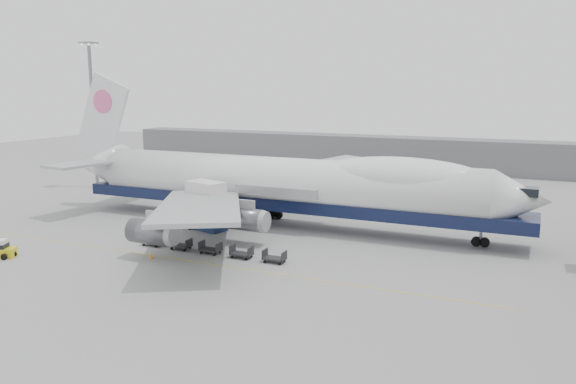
% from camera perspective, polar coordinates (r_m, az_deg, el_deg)
% --- Properties ---
extents(ground, '(260.00, 260.00, 0.00)m').
position_cam_1_polar(ground, '(63.41, -5.40, -5.71)').
color(ground, gray).
rests_on(ground, ground).
extents(apron_line, '(60.00, 0.15, 0.01)m').
position_cam_1_polar(apron_line, '(58.51, -8.32, -7.18)').
color(apron_line, gold).
rests_on(apron_line, ground).
extents(hangar, '(110.00, 8.00, 7.00)m').
position_cam_1_polar(hangar, '(130.04, 6.04, 4.24)').
color(hangar, slate).
rests_on(hangar, ground).
extents(floodlight_mast, '(2.40, 2.40, 25.43)m').
position_cam_1_polar(floodlight_mast, '(105.53, -19.23, 8.11)').
color(floodlight_mast, slate).
rests_on(floodlight_mast, ground).
extents(airliner, '(67.00, 55.30, 19.98)m').
position_cam_1_polar(airliner, '(72.29, -0.34, 0.93)').
color(airliner, white).
rests_on(airliner, ground).
extents(catering_truck, '(5.72, 4.57, 6.15)m').
position_cam_1_polar(catering_truck, '(71.42, -8.30, -1.07)').
color(catering_truck, navy).
rests_on(catering_truck, ground).
extents(baggage_tug, '(2.96, 2.34, 1.92)m').
position_cam_1_polar(baggage_tug, '(66.97, -27.14, -5.22)').
color(baggage_tug, yellow).
rests_on(baggage_tug, ground).
extents(traffic_cone, '(0.42, 0.42, 0.62)m').
position_cam_1_polar(traffic_cone, '(61.14, -13.74, -6.31)').
color(traffic_cone, orange).
rests_on(traffic_cone, ground).
extents(dolly_0, '(2.30, 1.35, 1.30)m').
position_cam_1_polar(dolly_0, '(65.87, -13.60, -4.87)').
color(dolly_0, '#2D2D30').
rests_on(dolly_0, ground).
extents(dolly_1, '(2.30, 1.35, 1.30)m').
position_cam_1_polar(dolly_1, '(63.65, -10.84, -5.30)').
color(dolly_1, '#2D2D30').
rests_on(dolly_1, ground).
extents(dolly_2, '(2.30, 1.35, 1.30)m').
position_cam_1_polar(dolly_2, '(61.58, -7.89, -5.75)').
color(dolly_2, '#2D2D30').
rests_on(dolly_2, ground).
extents(dolly_3, '(2.30, 1.35, 1.30)m').
position_cam_1_polar(dolly_3, '(59.70, -4.74, -6.21)').
color(dolly_3, '#2D2D30').
rests_on(dolly_3, ground).
extents(dolly_4, '(2.30, 1.35, 1.30)m').
position_cam_1_polar(dolly_4, '(58.00, -1.39, -6.68)').
color(dolly_4, '#2D2D30').
rests_on(dolly_4, ground).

